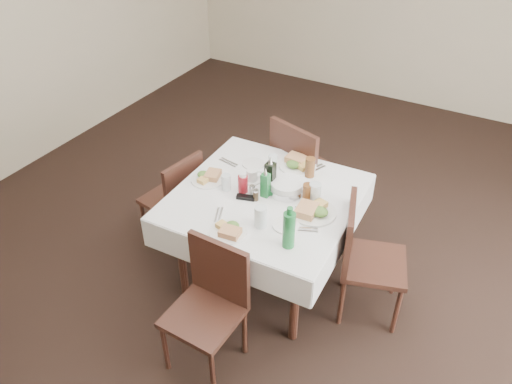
% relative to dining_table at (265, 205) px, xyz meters
% --- Properties ---
extents(ground_plane, '(7.00, 7.00, 0.00)m').
position_rel_dining_table_xyz_m(ground_plane, '(0.14, 0.05, -0.67)').
color(ground_plane, black).
extents(room_shell, '(6.04, 7.04, 2.80)m').
position_rel_dining_table_xyz_m(room_shell, '(0.14, 0.05, 1.04)').
color(room_shell, beige).
rests_on(room_shell, ground).
extents(dining_table, '(1.25, 1.25, 0.76)m').
position_rel_dining_table_xyz_m(dining_table, '(0.00, 0.00, 0.00)').
color(dining_table, black).
rests_on(dining_table, ground).
extents(chair_north, '(0.59, 0.59, 0.99)m').
position_rel_dining_table_xyz_m(chair_north, '(-0.04, 0.69, -0.11)').
color(chair_north, black).
rests_on(chair_north, ground).
extents(chair_south, '(0.42, 0.42, 0.87)m').
position_rel_dining_table_xyz_m(chair_south, '(0.05, -0.77, -0.18)').
color(chair_south, black).
rests_on(chair_south, ground).
extents(chair_east, '(0.53, 0.53, 0.89)m').
position_rel_dining_table_xyz_m(chair_east, '(0.71, 0.05, -0.16)').
color(chair_east, black).
rests_on(chair_east, ground).
extents(chair_west, '(0.45, 0.45, 0.83)m').
position_rel_dining_table_xyz_m(chair_west, '(-0.78, 0.00, -0.20)').
color(chair_west, black).
rests_on(chair_west, ground).
extents(meal_north, '(0.28, 0.28, 0.06)m').
position_rel_dining_table_xyz_m(meal_north, '(0.03, 0.43, 0.11)').
color(meal_north, white).
rests_on(meal_north, dining_table).
extents(meal_south, '(0.24, 0.24, 0.05)m').
position_rel_dining_table_xyz_m(meal_south, '(-0.01, -0.46, 0.11)').
color(meal_south, white).
rests_on(meal_south, dining_table).
extents(meal_east, '(0.30, 0.30, 0.07)m').
position_rel_dining_table_xyz_m(meal_east, '(0.37, -0.03, 0.11)').
color(meal_east, white).
rests_on(meal_east, dining_table).
extents(meal_west, '(0.24, 0.24, 0.05)m').
position_rel_dining_table_xyz_m(meal_west, '(-0.45, -0.04, 0.11)').
color(meal_west, white).
rests_on(meal_west, dining_table).
extents(side_plate_a, '(0.17, 0.17, 0.01)m').
position_rel_dining_table_xyz_m(side_plate_a, '(-0.26, 0.30, 0.09)').
color(side_plate_a, white).
rests_on(side_plate_a, dining_table).
extents(side_plate_b, '(0.17, 0.17, 0.01)m').
position_rel_dining_table_xyz_m(side_plate_b, '(0.27, -0.23, 0.10)').
color(side_plate_b, white).
rests_on(side_plate_b, dining_table).
extents(water_n, '(0.07, 0.07, 0.12)m').
position_rel_dining_table_xyz_m(water_n, '(-0.11, 0.31, 0.15)').
color(water_n, silver).
rests_on(water_n, dining_table).
extents(water_s, '(0.08, 0.08, 0.15)m').
position_rel_dining_table_xyz_m(water_s, '(0.13, -0.30, 0.16)').
color(water_s, silver).
rests_on(water_s, dining_table).
extents(water_e, '(0.08, 0.08, 0.15)m').
position_rel_dining_table_xyz_m(water_e, '(0.32, 0.09, 0.16)').
color(water_e, silver).
rests_on(water_e, dining_table).
extents(water_w, '(0.06, 0.06, 0.12)m').
position_rel_dining_table_xyz_m(water_w, '(-0.27, -0.07, 0.15)').
color(water_w, silver).
rests_on(water_w, dining_table).
extents(iced_tea_a, '(0.07, 0.07, 0.15)m').
position_rel_dining_table_xyz_m(iced_tea_a, '(0.17, 0.36, 0.16)').
color(iced_tea_a, brown).
rests_on(iced_tea_a, dining_table).
extents(iced_tea_b, '(0.07, 0.07, 0.14)m').
position_rel_dining_table_xyz_m(iced_tea_b, '(0.28, 0.07, 0.16)').
color(iced_tea_b, brown).
rests_on(iced_tea_b, dining_table).
extents(bread_basket, '(0.25, 0.25, 0.08)m').
position_rel_dining_table_xyz_m(bread_basket, '(0.11, 0.11, 0.13)').
color(bread_basket, silver).
rests_on(bread_basket, dining_table).
extents(oil_cruet_dark, '(0.06, 0.06, 0.26)m').
position_rel_dining_table_xyz_m(oil_cruet_dark, '(-0.01, 0.09, 0.20)').
color(oil_cruet_dark, black).
rests_on(oil_cruet_dark, dining_table).
extents(oil_cruet_green, '(0.05, 0.05, 0.22)m').
position_rel_dining_table_xyz_m(oil_cruet_green, '(0.00, -0.01, 0.18)').
color(oil_cruet_green, '#1D6F34').
rests_on(oil_cruet_green, dining_table).
extents(ketchup_bottle, '(0.07, 0.07, 0.15)m').
position_rel_dining_table_xyz_m(ketchup_bottle, '(-0.16, -0.04, 0.16)').
color(ketchup_bottle, maroon).
rests_on(ketchup_bottle, dining_table).
extents(salt_shaker, '(0.04, 0.04, 0.09)m').
position_rel_dining_table_xyz_m(salt_shaker, '(-0.07, -0.05, 0.13)').
color(salt_shaker, white).
rests_on(salt_shaker, dining_table).
extents(pepper_shaker, '(0.04, 0.04, 0.08)m').
position_rel_dining_table_xyz_m(pepper_shaker, '(-0.03, -0.08, 0.13)').
color(pepper_shaker, '#382919').
rests_on(pepper_shaker, dining_table).
extents(coffee_mug, '(0.13, 0.13, 0.09)m').
position_rel_dining_table_xyz_m(coffee_mug, '(-0.16, 0.10, 0.13)').
color(coffee_mug, white).
rests_on(coffee_mug, dining_table).
extents(sunglasses, '(0.13, 0.07, 0.03)m').
position_rel_dining_table_xyz_m(sunglasses, '(-0.09, -0.10, 0.10)').
color(sunglasses, black).
rests_on(sunglasses, dining_table).
extents(green_bottle, '(0.08, 0.08, 0.29)m').
position_rel_dining_table_xyz_m(green_bottle, '(0.36, -0.38, 0.22)').
color(green_bottle, '#1D6F34').
rests_on(green_bottle, dining_table).
extents(sugar_caddy, '(0.10, 0.06, 0.04)m').
position_rel_dining_table_xyz_m(sugar_caddy, '(0.30, -0.04, 0.11)').
color(sugar_caddy, white).
rests_on(sugar_caddy, dining_table).
extents(cutlery_n, '(0.12, 0.20, 0.01)m').
position_rel_dining_table_xyz_m(cutlery_n, '(0.16, 0.45, 0.09)').
color(cutlery_n, silver).
rests_on(cutlery_n, dining_table).
extents(cutlery_s, '(0.10, 0.16, 0.01)m').
position_rel_dining_table_xyz_m(cutlery_s, '(-0.16, -0.34, 0.09)').
color(cutlery_s, silver).
rests_on(cutlery_s, dining_table).
extents(cutlery_e, '(0.18, 0.11, 0.01)m').
position_rel_dining_table_xyz_m(cutlery_e, '(0.38, -0.21, 0.09)').
color(cutlery_e, silver).
rests_on(cutlery_e, dining_table).
extents(cutlery_w, '(0.17, 0.07, 0.01)m').
position_rel_dining_table_xyz_m(cutlery_w, '(-0.44, 0.22, 0.09)').
color(cutlery_w, silver).
rests_on(cutlery_w, dining_table).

